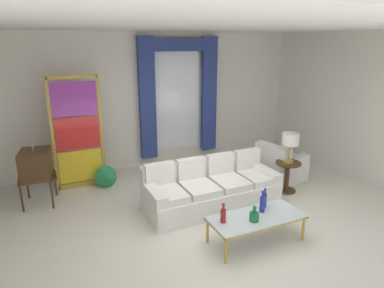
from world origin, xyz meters
name	(u,v)px	position (x,y,z in m)	size (l,w,h in m)	color
ground_plane	(211,221)	(0.00, 0.00, 0.00)	(16.00, 16.00, 0.00)	silver
wall_rear	(149,100)	(0.00, 3.06, 1.50)	(8.00, 0.12, 3.00)	white
wall_right	(354,106)	(3.66, 0.60, 1.50)	(0.12, 7.00, 3.00)	white
ceiling_slab	(190,27)	(0.00, 0.80, 3.02)	(8.00, 7.60, 0.04)	white
curtained_window	(179,89)	(0.67, 2.89, 1.74)	(2.00, 0.17, 2.70)	white
couch_white_long	(210,189)	(0.25, 0.53, 0.31)	(2.34, 0.93, 0.86)	white
coffee_table	(256,218)	(0.31, -0.79, 0.37)	(1.38, 0.60, 0.41)	silver
bottle_blue_decanter	(254,216)	(0.20, -0.88, 0.49)	(0.13, 0.13, 0.23)	#196B3D
bottle_crystal_tall	(262,203)	(0.46, -0.71, 0.55)	(0.08, 0.08, 0.34)	navy
bottle_amber_squat	(223,215)	(-0.21, -0.73, 0.53)	(0.08, 0.08, 0.29)	maroon
bottle_ruby_flask	(265,199)	(0.57, -0.61, 0.54)	(0.06, 0.06, 0.31)	navy
vintage_tv	(36,165)	(-2.49, 1.85, 0.73)	(0.62, 0.66, 1.35)	#472D19
armchair_white	(279,167)	(2.10, 0.93, 0.29)	(0.96, 0.95, 0.80)	white
stained_glass_divider	(78,136)	(-1.70, 2.30, 1.06)	(0.95, 0.05, 2.20)	gold
peacock_figurine	(107,178)	(-1.27, 1.99, 0.22)	(0.44, 0.60, 0.50)	beige
round_side_table	(287,174)	(1.86, 0.40, 0.36)	(0.48, 0.48, 0.59)	#472D19
table_lamp_brass	(290,140)	(1.86, 0.40, 1.03)	(0.32, 0.32, 0.57)	#B29338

